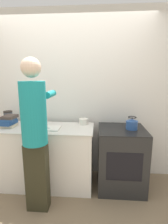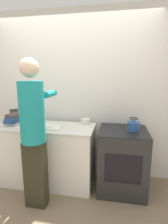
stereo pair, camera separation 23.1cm
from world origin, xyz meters
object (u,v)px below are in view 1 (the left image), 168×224
(bowl_prep, at_px, (84,122))
(cutting_board, at_px, (47,128))
(oven, at_px, (121,158))
(person, at_px, (35,130))
(canister_jar, at_px, (8,117))
(knife, at_px, (43,127))
(kettle, at_px, (132,124))

(bowl_prep, bearing_deg, cutting_board, -151.21)
(oven, relative_size, person, 0.49)
(oven, xyz_separation_m, canister_jar, (-1.74, 0.17, 0.54))
(knife, bearing_deg, kettle, 30.44)
(knife, bearing_deg, canister_jar, -176.97)
(oven, bearing_deg, kettle, -2.87)
(person, distance_m, kettle, 1.29)
(oven, height_order, person, person)
(oven, relative_size, knife, 4.17)
(cutting_board, bearing_deg, oven, 5.57)
(knife, height_order, bowl_prep, bowl_prep)
(cutting_board, bearing_deg, bowl_prep, 28.79)
(knife, height_order, kettle, kettle)
(oven, relative_size, canister_jar, 4.79)
(canister_jar, bearing_deg, person, -45.67)
(canister_jar, bearing_deg, oven, -5.70)
(bowl_prep, relative_size, canister_jar, 0.73)
(oven, xyz_separation_m, knife, (-1.10, -0.10, 0.47))
(kettle, relative_size, bowl_prep, 1.30)
(person, relative_size, knife, 8.51)
(knife, bearing_deg, bowl_prep, 52.46)
(oven, height_order, knife, knife)
(kettle, bearing_deg, oven, 177.13)
(oven, distance_m, canister_jar, 1.83)
(knife, distance_m, kettle, 1.23)
(cutting_board, xyz_separation_m, knife, (-0.05, 0.00, 0.01))
(kettle, bearing_deg, person, -156.31)
(cutting_board, distance_m, knife, 0.05)
(kettle, bearing_deg, canister_jar, 174.49)
(person, bearing_deg, cutting_board, 89.06)
(person, relative_size, bowl_prep, 13.35)
(oven, distance_m, kettle, 0.53)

